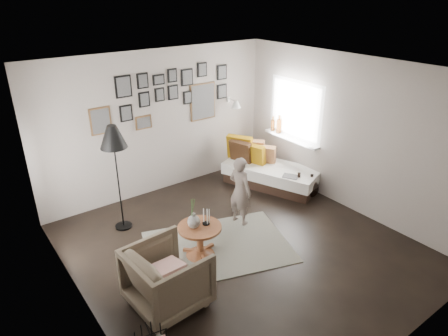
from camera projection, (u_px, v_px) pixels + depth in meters
ground at (241, 247)px, 5.94m from camera, size 4.80×4.80×0.00m
wall_back at (159, 123)px, 7.16m from camera, size 4.50×0.00×4.50m
wall_front at (408, 255)px, 3.65m from camera, size 4.50×0.00×4.50m
wall_left at (77, 221)px, 4.18m from camera, size 0.00×4.80×4.80m
wall_right at (348, 134)px, 6.63m from camera, size 0.00×4.80×4.80m
ceiling at (245, 71)px, 4.87m from camera, size 4.80×4.80×0.00m
door_left at (51, 197)px, 5.17m from camera, size 0.00×2.14×2.14m
window_right at (286, 134)px, 7.72m from camera, size 0.15×1.32×1.30m
gallery_wall at (172, 97)px, 7.12m from camera, size 2.74×0.03×1.08m
wall_sconce at (236, 104)px, 7.74m from camera, size 0.18×0.36×0.16m
rug at (218, 247)px, 5.95m from camera, size 2.43×2.03×0.01m
pedestal_table at (200, 242)px, 5.68m from camera, size 0.62×0.62×0.49m
vase at (194, 219)px, 5.48m from camera, size 0.18×0.18×0.44m
candles at (206, 217)px, 5.58m from camera, size 0.11×0.11×0.23m
daybed at (268, 171)px, 7.74m from camera, size 1.40×1.96×0.89m
magazine_on_daybed at (290, 176)px, 7.19m from camera, size 0.31×0.34×0.01m
armchair at (168, 277)px, 4.73m from camera, size 0.92×0.89×0.79m
armchair_cushion at (167, 268)px, 4.75m from camera, size 0.37×0.38×0.16m
floor_lamp at (113, 141)px, 5.83m from camera, size 0.40×0.40×1.72m
demijohn_large at (298, 188)px, 7.26m from camera, size 0.33×0.33×0.50m
demijohn_small at (311, 188)px, 7.30m from camera, size 0.29×0.29×0.45m
child at (240, 191)px, 6.33m from camera, size 0.35×0.47×1.16m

